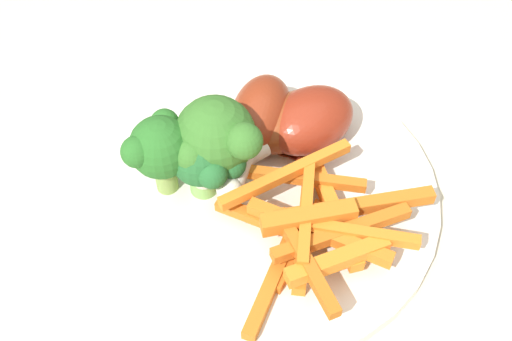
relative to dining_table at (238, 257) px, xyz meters
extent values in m
cube|color=beige|center=(0.00, 0.00, 0.09)|extent=(1.16, 0.71, 0.03)
cylinder|color=white|center=(-0.02, 0.01, 0.11)|extent=(0.28, 0.28, 0.01)
cylinder|color=#83BF5C|center=(0.02, 0.01, 0.13)|extent=(0.02, 0.02, 0.02)
sphere|color=#24622D|center=(0.02, 0.01, 0.16)|extent=(0.04, 0.04, 0.04)
sphere|color=#24622D|center=(0.01, 0.01, 0.15)|extent=(0.02, 0.02, 0.02)
sphere|color=#24622D|center=(0.00, 0.02, 0.15)|extent=(0.02, 0.02, 0.02)
sphere|color=#24622D|center=(0.01, 0.03, 0.16)|extent=(0.02, 0.02, 0.02)
sphere|color=#24622D|center=(0.01, 0.02, 0.16)|extent=(0.02, 0.02, 0.02)
sphere|color=#24622D|center=(0.03, 0.01, 0.16)|extent=(0.01, 0.01, 0.01)
cylinder|color=#89B754|center=(0.01, 0.00, 0.13)|extent=(0.02, 0.02, 0.02)
sphere|color=#377029|center=(0.01, 0.00, 0.16)|extent=(0.06, 0.06, 0.06)
sphere|color=#377029|center=(0.03, -0.02, 0.17)|extent=(0.02, 0.02, 0.02)
sphere|color=#377029|center=(0.03, 0.02, 0.17)|extent=(0.02, 0.02, 0.02)
sphere|color=#377029|center=(-0.01, 0.02, 0.18)|extent=(0.03, 0.03, 0.03)
cylinder|color=#85A34E|center=(0.05, 0.01, 0.13)|extent=(0.02, 0.02, 0.03)
sphere|color=#296925|center=(0.05, 0.01, 0.16)|extent=(0.05, 0.05, 0.05)
sphere|color=#296925|center=(0.05, -0.01, 0.17)|extent=(0.02, 0.02, 0.02)
sphere|color=#296925|center=(0.06, 0.02, 0.17)|extent=(0.02, 0.02, 0.02)
sphere|color=#296925|center=(0.04, 0.00, 0.17)|extent=(0.02, 0.02, 0.02)
cube|color=orange|center=(-0.05, 0.05, 0.12)|extent=(0.01, 0.10, 0.01)
cube|color=orange|center=(-0.09, 0.06, 0.14)|extent=(0.07, 0.02, 0.01)
cube|color=orange|center=(-0.05, 0.05, 0.15)|extent=(0.01, 0.09, 0.01)
cube|color=orange|center=(-0.04, 0.02, 0.15)|extent=(0.09, 0.07, 0.01)
cube|color=orange|center=(-0.02, 0.05, 0.13)|extent=(0.07, 0.03, 0.01)
cube|color=#CB681C|center=(-0.03, 0.09, 0.12)|extent=(0.04, 0.09, 0.01)
cube|color=#C4641B|center=(-0.08, 0.06, 0.14)|extent=(0.10, 0.05, 0.01)
cube|color=#CA671C|center=(-0.04, 0.01, 0.14)|extent=(0.11, 0.02, 0.01)
cube|color=orange|center=(-0.06, 0.05, 0.15)|extent=(0.07, 0.03, 0.01)
cube|color=#CA671C|center=(-0.05, 0.06, 0.12)|extent=(0.04, 0.08, 0.01)
cube|color=orange|center=(-0.08, 0.08, 0.14)|extent=(0.07, 0.04, 0.01)
cube|color=orange|center=(-0.08, 0.04, 0.13)|extent=(0.04, 0.09, 0.01)
cube|color=orange|center=(-0.09, 0.04, 0.14)|extent=(0.10, 0.04, 0.01)
cube|color=orange|center=(-0.06, 0.06, 0.14)|extent=(0.10, 0.05, 0.01)
cube|color=#C5641B|center=(-0.05, 0.09, 0.14)|extent=(0.04, 0.08, 0.01)
cylinder|color=#62190E|center=(-0.06, -0.04, 0.12)|extent=(0.05, 0.05, 0.00)
ellipsoid|color=maroon|center=(-0.06, -0.04, 0.14)|extent=(0.09, 0.09, 0.04)
cylinder|color=beige|center=(-0.01, 0.00, 0.14)|extent=(0.04, 0.04, 0.01)
sphere|color=silver|center=(0.01, 0.01, 0.14)|extent=(0.02, 0.02, 0.02)
cylinder|color=#5A1F0D|center=(-0.04, -0.04, 0.12)|extent=(0.04, 0.04, 0.00)
ellipsoid|color=maroon|center=(-0.04, -0.04, 0.14)|extent=(0.09, 0.08, 0.04)
cylinder|color=beige|center=(0.00, 0.00, 0.14)|extent=(0.04, 0.04, 0.01)
sphere|color=silver|center=(0.02, 0.02, 0.14)|extent=(0.02, 0.02, 0.02)
cylinder|color=#601C0E|center=(-0.02, -0.04, 0.12)|extent=(0.04, 0.04, 0.00)
ellipsoid|color=maroon|center=(-0.02, -0.04, 0.14)|extent=(0.06, 0.08, 0.05)
cylinder|color=beige|center=(-0.01, 0.01, 0.14)|extent=(0.02, 0.04, 0.01)
sphere|color=silver|center=(0.00, 0.03, 0.14)|extent=(0.02, 0.02, 0.02)
camera|label=1|loc=(-0.04, 0.29, 0.49)|focal=43.18mm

